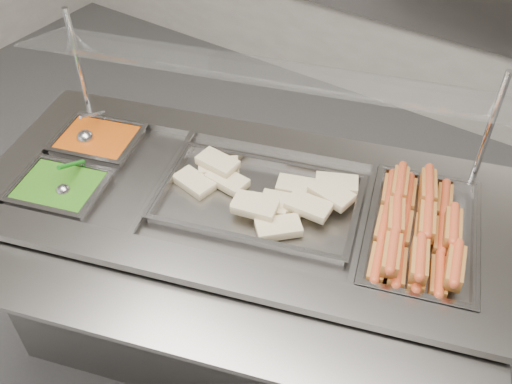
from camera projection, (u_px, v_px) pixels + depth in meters
The scene contains 11 objects.
steam_counter at pixel (244, 274), 2.28m from camera, with size 2.01×1.33×0.88m.
tray_rail at pixel (191, 319), 1.66m from camera, with size 1.76×0.85×0.05m.
sneeze_guard at pixel (260, 72), 1.88m from camera, with size 1.63×0.75×0.43m.
pan_hotdogs at pixel (420, 239), 1.88m from camera, with size 0.48×0.62×0.10m.
pan_wraps at pixel (259, 203), 1.98m from camera, with size 0.76×0.57×0.07m.
pan_beans at pixel (99, 146), 2.23m from camera, with size 0.35×0.31×0.10m.
pan_peas at pixel (62, 194), 2.04m from camera, with size 0.35×0.31×0.10m.
hotdogs_in_buns at pixel (416, 229), 1.85m from camera, with size 0.40×0.55×0.12m.
tortilla_wraps at pixel (268, 193), 1.97m from camera, with size 0.61×0.41×0.07m.
ladle at pixel (86, 137), 2.20m from camera, with size 0.09×0.19×0.14m.
serving_spoon at pixel (65, 186), 1.99m from camera, with size 0.08×0.17×0.13m.
Camera 1 is at (0.89, -0.73, 2.24)m, focal length 40.00 mm.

